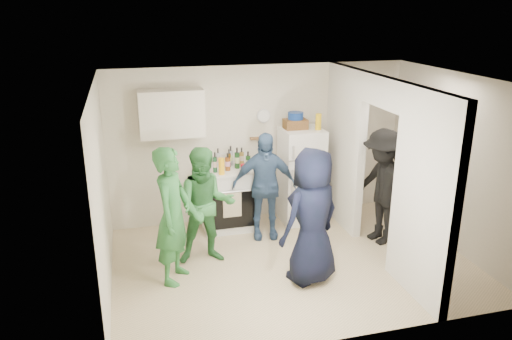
{
  "coord_description": "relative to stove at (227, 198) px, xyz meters",
  "views": [
    {
      "loc": [
        -2.04,
        -5.77,
        3.38
      ],
      "look_at": [
        -0.41,
        0.4,
        1.25
      ],
      "focal_mm": 35.0,
      "sensor_mm": 36.0,
      "label": 1
    }
  ],
  "objects": [
    {
      "name": "floor",
      "position": [
        0.62,
        -1.37,
        -0.48
      ],
      "size": [
        4.8,
        4.8,
        0.0
      ],
      "primitive_type": "plane",
      "color": "beige",
      "rests_on": "ground"
    },
    {
      "name": "wall_clock",
      "position": [
        0.67,
        0.31,
        1.22
      ],
      "size": [
        0.22,
        0.02,
        0.22
      ],
      "primitive_type": "cylinder",
      "rotation": [
        1.57,
        0.0,
        0.0
      ],
      "color": "white",
      "rests_on": "wall_back"
    },
    {
      "name": "person_green_center",
      "position": [
        -0.49,
        -1.01,
        0.33
      ],
      "size": [
        0.83,
        0.66,
        1.62
      ],
      "primitive_type": "imported",
      "rotation": [
        0.0,
        0.0,
        -0.06
      ],
      "color": "#3D8C4D",
      "rests_on": "floor"
    },
    {
      "name": "bottle_h",
      "position": [
        -0.31,
        -0.12,
        0.63
      ],
      "size": [
        0.07,
        0.07,
        0.3
      ],
      "primitive_type": "cylinder",
      "color": "silver",
      "rests_on": "stove"
    },
    {
      "name": "wall_right",
      "position": [
        3.02,
        -1.37,
        0.77
      ],
      "size": [
        0.0,
        3.4,
        3.4
      ],
      "primitive_type": "plane",
      "rotation": [
        1.57,
        0.0,
        -1.57
      ],
      "color": "silver",
      "rests_on": "floor"
    },
    {
      "name": "person_navy",
      "position": [
        0.7,
        -1.83,
        0.39
      ],
      "size": [
        1.01,
        0.85,
        1.75
      ],
      "primitive_type": "imported",
      "rotation": [
        0.0,
        0.0,
        -2.74
      ],
      "color": "black",
      "rests_on": "floor"
    },
    {
      "name": "ceiling",
      "position": [
        0.62,
        -1.37,
        2.02
      ],
      "size": [
        4.8,
        4.8,
        0.0
      ],
      "primitive_type": "plane",
      "rotation": [
        3.14,
        0.0,
        0.0
      ],
      "color": "white",
      "rests_on": "wall_back"
    },
    {
      "name": "bottle_f",
      "position": [
        0.17,
        0.01,
        0.65
      ],
      "size": [
        0.08,
        0.08,
        0.33
      ],
      "primitive_type": "cylinder",
      "color": "#174019",
      "rests_on": "stove"
    },
    {
      "name": "blue_bowl",
      "position": [
        1.11,
        0.02,
        1.25
      ],
      "size": [
        0.24,
        0.24,
        0.11
      ],
      "primitive_type": "cylinder",
      "color": "navy",
      "rests_on": "wicker_basket"
    },
    {
      "name": "bottle_e",
      "position": [
        0.1,
        0.18,
        0.64
      ],
      "size": [
        0.07,
        0.07,
        0.31
      ],
      "primitive_type": "cylinder",
      "color": "#999DA9",
      "rests_on": "stove"
    },
    {
      "name": "bottle_a",
      "position": [
        -0.27,
        0.12,
        0.63
      ],
      "size": [
        0.07,
        0.07,
        0.3
      ],
      "primitive_type": "cylinder",
      "color": "brown",
      "rests_on": "stove"
    },
    {
      "name": "fridge",
      "position": [
        1.21,
        -0.03,
        0.28
      ],
      "size": [
        0.63,
        0.61,
        1.53
      ],
      "primitive_type": "cube",
      "color": "white",
      "rests_on": "floor"
    },
    {
      "name": "bottle_g",
      "position": [
        0.27,
        0.14,
        0.63
      ],
      "size": [
        0.07,
        0.07,
        0.28
      ],
      "primitive_type": "cylinder",
      "color": "olive",
      "rests_on": "stove"
    },
    {
      "name": "yellow_cup_stack_top",
      "position": [
        1.43,
        -0.13,
        1.17
      ],
      "size": [
        0.09,
        0.09,
        0.25
      ],
      "primitive_type": "cylinder",
      "color": "yellow",
      "rests_on": "fridge"
    },
    {
      "name": "wall_back",
      "position": [
        0.62,
        0.33,
        0.77
      ],
      "size": [
        4.8,
        0.0,
        4.8
      ],
      "primitive_type": "plane",
      "rotation": [
        1.57,
        0.0,
        0.0
      ],
      "color": "silver",
      "rests_on": "floor"
    },
    {
      "name": "nook_window",
      "position": [
        3.0,
        -1.17,
        1.17
      ],
      "size": [
        0.03,
        0.7,
        0.8
      ],
      "primitive_type": "cube",
      "color": "black",
      "rests_on": "wall_right"
    },
    {
      "name": "wall_left",
      "position": [
        -1.78,
        -1.37,
        0.77
      ],
      "size": [
        0.0,
        3.4,
        3.4
      ],
      "primitive_type": "plane",
      "rotation": [
        1.57,
        0.0,
        1.57
      ],
      "color": "silver",
      "rests_on": "floor"
    },
    {
      "name": "bottle_d",
      "position": [
        0.01,
        -0.06,
        0.62
      ],
      "size": [
        0.08,
        0.08,
        0.27
      ],
      "primitive_type": "cylinder",
      "color": "brown",
      "rests_on": "stove"
    },
    {
      "name": "person_denim",
      "position": [
        0.47,
        -0.46,
        0.33
      ],
      "size": [
        1.01,
        0.54,
        1.63
      ],
      "primitive_type": "imported",
      "rotation": [
        0.0,
        0.0,
        -0.16
      ],
      "color": "#39537C",
      "rests_on": "floor"
    },
    {
      "name": "person_green_left",
      "position": [
        -0.97,
        -1.38,
        0.4
      ],
      "size": [
        0.67,
        0.77,
        1.77
      ],
      "primitive_type": "imported",
      "rotation": [
        0.0,
        0.0,
        1.11
      ],
      "color": "#307835",
      "rests_on": "floor"
    },
    {
      "name": "bottle_i",
      "position": [
        0.06,
        0.11,
        0.63
      ],
      "size": [
        0.06,
        0.06,
        0.28
      ],
      "primitive_type": "cylinder",
      "color": "#49310C",
      "rests_on": "stove"
    },
    {
      "name": "stove",
      "position": [
        0.0,
        0.0,
        0.0
      ],
      "size": [
        0.81,
        0.68,
        0.97
      ],
      "primitive_type": "cube",
      "color": "white",
      "rests_on": "floor"
    },
    {
      "name": "partition_header",
      "position": [
        1.82,
        -1.37,
        1.82
      ],
      "size": [
        0.12,
        1.0,
        0.4
      ],
      "primitive_type": "cube",
      "color": "silver",
      "rests_on": "partition_pier_back"
    },
    {
      "name": "bottle_c",
      "position": [
        -0.1,
        0.17,
        0.63
      ],
      "size": [
        0.06,
        0.06,
        0.29
      ],
      "primitive_type": "cylinder",
      "color": "#B2B8C1",
      "rests_on": "stove"
    },
    {
      "name": "partition_pier_back",
      "position": [
        1.82,
        -0.27,
        0.77
      ],
      "size": [
        0.12,
        1.2,
        2.5
      ],
      "primitive_type": "cube",
      "color": "silver",
      "rests_on": "floor"
    },
    {
      "name": "bottle_b",
      "position": [
        -0.2,
        -0.1,
        0.64
      ],
      "size": [
        0.06,
        0.06,
        0.31
      ],
      "primitive_type": "cylinder",
      "color": "#194D2B",
      "rests_on": "stove"
    },
    {
      "name": "spice_shelf",
      "position": [
        0.62,
        0.28,
        0.87
      ],
      "size": [
        0.35,
        0.08,
        0.03
      ],
      "primitive_type": "cube",
      "color": "olive",
      "rests_on": "wall_back"
    },
    {
      "name": "nook_valance",
      "position": [
        2.96,
        -1.17,
        1.52
      ],
      "size": [
        0.04,
        0.82,
        0.18
      ],
      "primitive_type": "cube",
      "color": "white",
      "rests_on": "wall_right"
    },
    {
      "name": "wicker_basket",
      "position": [
        1.11,
        0.02,
        1.12
      ],
      "size": [
        0.35,
        0.25,
        0.15
      ],
      "primitive_type": "cube",
      "color": "brown",
      "rests_on": "fridge"
    },
    {
      "name": "person_nook",
      "position": [
        2.09,
        -1.05,
        0.37
      ],
      "size": [
        0.85,
        1.22,
        1.72
      ],
      "primitive_type": "imported",
      "rotation": [
        0.0,
        0.0,
        -1.36
      ],
      "color": "black",
      "rests_on": "floor"
    },
    {
      "name": "partition_pier_front",
      "position": [
        1.82,
        -2.47,
        0.77
      ],
      "size": [
        0.12,
        1.2,
        2.5
      ],
      "primitive_type": "cube",
      "color": "silver",
      "rests_on": "floor"
    },
    {
      "name": "wall_front",
      "position": [
        0.62,
        -3.07,
        0.77
      ],
      "size": [
        4.8,
        0.0,
        4.8
      ],
      "primitive_type": "plane",
      "rotation": [
        -1.57,
        0.0,
        0.0
      ],
      "color": "silver",
      "rests_on": "floor"
    },
    {
      "name": "upper_cabinet",
      "position": [
        -0.78,
        0.15,
        1.37
      ],
      "size": [
        0.95,
        0.34,
        0.7
      ],
      "primitive_type": "cube",
      "color": "silver",
      "rests_on": "wall_back"
    },
    {
      "name": "yellow_cup_stack_stove",
      "position": [
        -0.12,
        -0.22,
        0.61
      ],
      "size": [
        0.09,
        0.09,
        0.25
      ],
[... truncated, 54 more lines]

